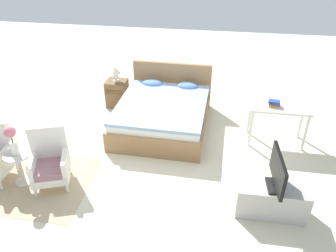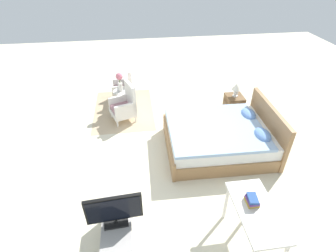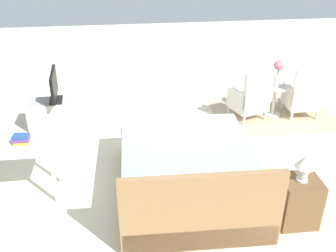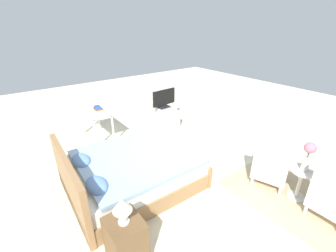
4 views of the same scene
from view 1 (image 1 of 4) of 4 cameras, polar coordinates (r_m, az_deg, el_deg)
name	(u,v)px [view 1 (image 1 of 4)]	position (r m, az deg, el deg)	size (l,w,h in m)	color
ground_plane	(149,154)	(5.84, -3.25, -4.93)	(16.00, 16.00, 0.00)	beige
floor_rug	(26,181)	(5.74, -23.57, -8.72)	(2.10, 1.50, 0.01)	tan
bed	(163,112)	(6.48, -0.80, 2.37)	(1.76, 2.16, 0.96)	#997047
armchair_by_window_right	(50,163)	(5.33, -19.84, -6.03)	(0.69, 0.69, 0.92)	white
side_table	(20,165)	(5.53, -24.43, -6.16)	(0.40, 0.40, 0.55)	beige
flower_vase	(11,138)	(5.26, -25.61, -1.87)	(0.17, 0.17, 0.48)	silver
nightstand	(117,93)	(7.33, -8.84, 5.65)	(0.44, 0.41, 0.59)	brown
table_lamp	(115,72)	(7.12, -9.17, 9.32)	(0.22, 0.22, 0.33)	silver
tv_stand	(271,200)	(4.86, 17.53, -12.13)	(0.96, 0.40, 0.47)	#B7B2AD
tv_flatscreen	(278,172)	(4.54, 18.57, -7.57)	(0.22, 0.74, 0.51)	black
vanity_desk	(279,111)	(6.16, 18.78, 2.43)	(1.04, 0.52, 0.75)	silver
book_stack	(274,103)	(6.04, 17.98, 3.77)	(0.20, 0.16, 0.11)	#B79333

